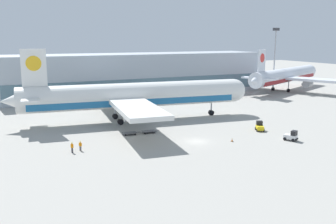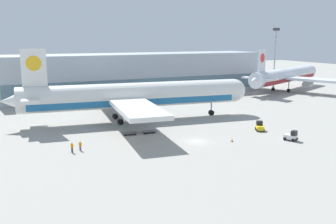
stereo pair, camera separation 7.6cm
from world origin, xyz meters
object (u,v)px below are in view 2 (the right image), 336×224
object	(u,v)px
airplane_distant	(285,76)
baggage_dolly_second	(149,131)
airplane_main	(131,96)
light_mast	(275,54)
ground_crew_far	(72,147)
ground_crew_near	(80,145)
traffic_cone_near	(232,140)
baggage_dolly_lead	(130,133)
baggage_tug_foreground	(260,127)
baggage_tug_mid	(291,136)

from	to	relation	value
airplane_distant	baggage_dolly_second	distance (m)	79.53
airplane_main	airplane_distant	world-z (taller)	airplane_main
light_mast	airplane_main	world-z (taller)	light_mast
airplane_main	ground_crew_far	xyz separation A→B (m)	(-17.79, -19.34, -4.76)
airplane_main	ground_crew_far	bearing A→B (deg)	-125.73
ground_crew_near	traffic_cone_near	world-z (taller)	ground_crew_near
baggage_dolly_lead	ground_crew_near	distance (m)	13.18
baggage_dolly_second	airplane_main	bearing A→B (deg)	91.60
light_mast	baggage_dolly_lead	bearing A→B (deg)	-150.85
traffic_cone_near	ground_crew_near	bearing A→B (deg)	166.74
baggage_dolly_lead	ground_crew_near	world-z (taller)	ground_crew_near
baggage_tug_foreground	ground_crew_far	size ratio (longest dim) A/B	1.55
light_mast	traffic_cone_near	xyz separation A→B (m)	(-55.24, -52.67, -12.90)
light_mast	baggage_dolly_lead	distance (m)	82.38
light_mast	ground_crew_near	xyz separation A→B (m)	(-82.43, -46.26, -12.24)
airplane_main	airplane_distant	xyz separation A→B (m)	(69.19, 24.84, -0.48)
ground_crew_near	ground_crew_far	bearing A→B (deg)	-118.02
airplane_main	baggage_tug_mid	bearing A→B (deg)	-46.91
baggage_dolly_lead	baggage_tug_mid	bearing A→B (deg)	-27.71
airplane_distant	baggage_tug_foreground	distance (m)	66.27
light_mast	baggage_dolly_second	distance (m)	79.10
ground_crew_far	traffic_cone_near	xyz separation A→B (m)	(28.72, -5.86, -0.72)
ground_crew_near	ground_crew_far	xyz separation A→B (m)	(-1.52, -0.55, 0.07)
traffic_cone_near	baggage_tug_foreground	bearing A→B (deg)	24.32
baggage_tug_foreground	baggage_dolly_lead	xyz separation A→B (m)	(-26.03, 8.41, -0.49)
baggage_tug_mid	ground_crew_near	distance (m)	39.31
baggage_tug_foreground	ground_crew_near	world-z (taller)	baggage_tug_foreground
baggage_dolly_second	airplane_distant	bearing A→B (deg)	33.53
light_mast	baggage_dolly_second	size ratio (longest dim) A/B	6.08
airplane_main	ground_crew_far	distance (m)	26.70
ground_crew_far	traffic_cone_near	size ratio (longest dim) A/B	2.49
light_mast	baggage_tug_foreground	bearing A→B (deg)	-133.14
airplane_main	baggage_tug_foreground	xyz separation A→B (m)	(21.14, -20.58, -4.96)
airplane_main	baggage_dolly_lead	world-z (taller)	airplane_main
baggage_dolly_lead	traffic_cone_near	bearing A→B (deg)	-34.03
baggage_tug_foreground	baggage_dolly_second	bearing A→B (deg)	97.99
baggage_tug_mid	baggage_dolly_lead	size ratio (longest dim) A/B	0.75
ground_crew_far	baggage_dolly_lead	bearing A→B (deg)	-102.12
light_mast	traffic_cone_near	size ratio (longest dim) A/B	31.35
baggage_tug_foreground	baggage_tug_mid	xyz separation A→B (m)	(0.42, -8.87, 0.00)
ground_crew_near	ground_crew_far	distance (m)	1.62
airplane_main	baggage_dolly_second	size ratio (longest dim) A/B	15.42
baggage_dolly_lead	traffic_cone_near	xyz separation A→B (m)	(15.82, -13.03, -0.03)
airplane_main	baggage_tug_foreground	world-z (taller)	airplane_main
ground_crew_near	light_mast	bearing A→B (deg)	71.44
baggage_tug_mid	baggage_tug_foreground	bearing A→B (deg)	156.76
baggage_dolly_lead	baggage_dolly_second	bearing A→B (deg)	0.17
airplane_distant	baggage_dolly_second	world-z (taller)	airplane_distant
baggage_tug_mid	baggage_dolly_second	bearing A→B (deg)	-153.00
light_mast	airplane_distant	world-z (taller)	light_mast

